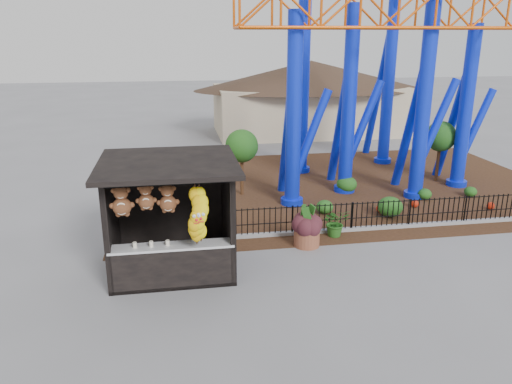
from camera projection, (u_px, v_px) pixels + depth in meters
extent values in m
plane|color=slate|center=(289.00, 280.00, 13.14)|extent=(120.00, 120.00, 0.00)
cube|color=#331E11|center=(338.00, 186.00, 21.29)|extent=(18.00, 12.00, 0.02)
cube|color=gray|center=(386.00, 227.00, 16.57)|extent=(18.00, 0.18, 0.12)
cube|color=black|center=(174.00, 267.00, 13.78)|extent=(3.20, 2.60, 0.10)
cube|color=black|center=(171.00, 203.00, 14.51)|extent=(3.20, 0.12, 3.00)
cube|color=black|center=(112.00, 221.00, 13.10)|extent=(0.12, 2.60, 3.00)
cube|color=black|center=(228.00, 214.00, 13.58)|extent=(0.12, 2.60, 3.00)
cube|color=black|center=(168.00, 163.00, 12.64)|extent=(3.50, 3.40, 0.12)
cube|color=black|center=(106.00, 239.00, 11.94)|extent=(0.14, 0.14, 3.00)
cube|color=black|center=(233.00, 231.00, 12.43)|extent=(0.14, 0.14, 3.00)
cube|color=black|center=(173.00, 267.00, 12.64)|extent=(3.00, 0.50, 1.10)
cube|color=silver|center=(172.00, 246.00, 12.47)|extent=(3.10, 0.55, 0.06)
cylinder|color=black|center=(168.00, 185.00, 11.57)|extent=(2.90, 0.04, 0.04)
cylinder|color=#0D28E9|center=(294.00, 112.00, 17.96)|extent=(0.56, 0.56, 7.00)
cylinder|color=#0D28E9|center=(292.00, 201.00, 18.98)|extent=(0.84, 0.84, 0.24)
cylinder|color=#0D28E9|center=(349.00, 102.00, 19.43)|extent=(0.56, 0.56, 7.30)
cylinder|color=#0D28E9|center=(344.00, 189.00, 20.50)|extent=(0.84, 0.84, 0.24)
cylinder|color=#0D28E9|center=(424.00, 102.00, 18.67)|extent=(0.56, 0.56, 7.50)
cylinder|color=#0D28E9|center=(415.00, 194.00, 19.77)|extent=(0.84, 0.84, 0.24)
cylinder|color=#0D28E9|center=(466.00, 108.00, 20.33)|extent=(0.56, 0.56, 6.60)
cylinder|color=#0D28E9|center=(456.00, 183.00, 21.29)|extent=(0.84, 0.84, 0.24)
cylinder|color=#0D28E9|center=(303.00, 68.00, 22.05)|extent=(0.56, 0.56, 9.50)
cylinder|color=#0D28E9|center=(301.00, 169.00, 23.45)|extent=(0.84, 0.84, 0.24)
cylinder|color=#0D28E9|center=(391.00, 55.00, 23.54)|extent=(0.56, 0.56, 10.50)
cylinder|color=#0D28E9|center=(382.00, 160.00, 25.09)|extent=(0.84, 0.84, 0.24)
cylinder|color=#0D28E9|center=(288.00, 132.00, 19.07)|extent=(0.36, 2.21, 5.85)
cylinder|color=#0D28E9|center=(309.00, 139.00, 18.67)|extent=(1.62, 0.32, 3.73)
cylinder|color=#0D28E9|center=(340.00, 122.00, 20.56)|extent=(0.36, 2.29, 6.10)
cylinder|color=#0D28E9|center=(362.00, 128.00, 20.16)|extent=(1.67, 0.32, 3.88)
cylinder|color=#0D28E9|center=(411.00, 123.00, 19.80)|extent=(0.36, 2.34, 6.26)
cylinder|color=#0D28E9|center=(434.00, 130.00, 19.40)|extent=(1.71, 0.32, 3.99)
cylinder|color=#0D28E9|center=(452.00, 125.00, 21.42)|extent=(0.36, 2.10, 5.53)
cylinder|color=#0D28E9|center=(474.00, 130.00, 21.02)|extent=(1.54, 0.32, 3.52)
cylinder|color=brown|center=(307.00, 237.00, 15.19)|extent=(1.01, 1.01, 0.57)
ellipsoid|color=#38161C|center=(307.00, 218.00, 15.01)|extent=(0.70, 0.70, 0.64)
imported|color=#284E17|center=(336.00, 222.00, 15.87)|extent=(0.87, 0.77, 0.93)
ellipsoid|color=#1E4D16|center=(325.00, 207.00, 17.91)|extent=(0.61, 0.61, 0.49)
ellipsoid|color=#1E4D16|center=(390.00, 207.00, 17.59)|extent=(0.88, 0.88, 0.71)
ellipsoid|color=#1E4D16|center=(425.00, 194.00, 19.45)|extent=(0.54, 0.54, 0.43)
ellipsoid|color=#1E4D16|center=(347.00, 184.00, 20.33)|extent=(0.82, 0.82, 0.66)
ellipsoid|color=#1E4D16|center=(471.00, 192.00, 19.80)|extent=(0.49, 0.49, 0.39)
sphere|color=#B2200B|center=(310.00, 220.00, 16.96)|extent=(0.28, 0.28, 0.28)
sphere|color=#B2200B|center=(380.00, 208.00, 18.06)|extent=(0.28, 0.28, 0.28)
sphere|color=#B2200B|center=(415.00, 204.00, 18.56)|extent=(0.28, 0.28, 0.28)
sphere|color=#B2200B|center=(491.00, 206.00, 18.33)|extent=(0.28, 0.28, 0.28)
cube|color=#BFAD8C|center=(310.00, 110.00, 32.43)|extent=(12.00, 6.00, 3.00)
cone|color=#332319|center=(311.00, 72.00, 31.71)|extent=(15.00, 15.00, 1.80)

